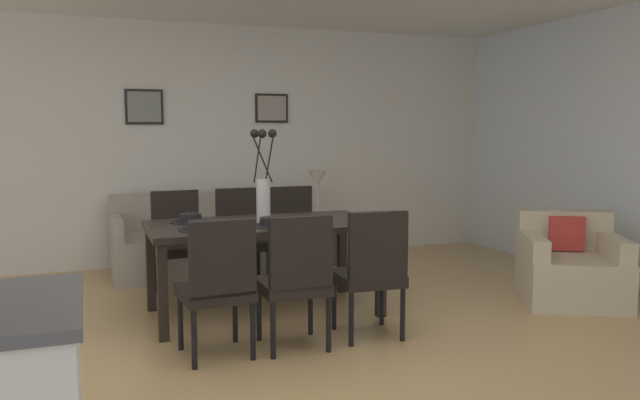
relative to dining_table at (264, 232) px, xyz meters
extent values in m
plane|color=tan|center=(-0.23, -1.05, -0.66)|extent=(9.00, 9.00, 0.00)
cube|color=silver|center=(-0.23, 2.20, 0.64)|extent=(9.00, 0.10, 2.60)
cube|color=black|center=(0.00, 0.00, 0.05)|extent=(1.80, 0.92, 0.05)
cube|color=black|center=(0.84, 0.40, -0.32)|extent=(0.07, 0.07, 0.69)
cube|color=black|center=(-0.84, 0.40, -0.32)|extent=(0.07, 0.07, 0.69)
cube|color=black|center=(0.84, -0.40, -0.32)|extent=(0.07, 0.07, 0.69)
cube|color=black|center=(-0.84, -0.40, -0.32)|extent=(0.07, 0.07, 0.69)
cube|color=black|center=(-0.55, -0.80, -0.24)|extent=(0.47, 0.47, 0.08)
cube|color=black|center=(-0.54, -0.99, 0.02)|extent=(0.42, 0.09, 0.48)
cylinder|color=black|center=(-0.38, -0.60, -0.47)|extent=(0.04, 0.04, 0.38)
cylinder|color=black|center=(-0.75, -0.63, -0.47)|extent=(0.04, 0.04, 0.38)
cylinder|color=black|center=(-0.35, -0.98, -0.47)|extent=(0.04, 0.04, 0.38)
cylinder|color=black|center=(-0.73, -1.01, -0.47)|extent=(0.04, 0.04, 0.38)
cube|color=black|center=(-0.55, 0.78, -0.24)|extent=(0.46, 0.46, 0.08)
cube|color=black|center=(-0.56, 0.97, 0.02)|extent=(0.42, 0.08, 0.48)
cylinder|color=black|center=(-0.73, 0.58, -0.47)|extent=(0.04, 0.04, 0.38)
cylinder|color=black|center=(-0.35, 0.60, -0.47)|extent=(0.04, 0.04, 0.38)
cylinder|color=black|center=(-0.75, 0.96, -0.47)|extent=(0.04, 0.04, 0.38)
cylinder|color=black|center=(-0.37, 0.98, -0.47)|extent=(0.04, 0.04, 0.38)
cube|color=black|center=(-0.03, -0.82, -0.24)|extent=(0.45, 0.45, 0.08)
cube|color=black|center=(-0.03, -1.01, 0.02)|extent=(0.42, 0.07, 0.48)
cylinder|color=black|center=(0.17, -0.63, -0.47)|extent=(0.04, 0.04, 0.38)
cylinder|color=black|center=(-0.21, -0.62, -0.47)|extent=(0.04, 0.04, 0.38)
cylinder|color=black|center=(0.16, -1.01, -0.47)|extent=(0.04, 0.04, 0.38)
cylinder|color=black|center=(-0.22, -1.00, -0.47)|extent=(0.04, 0.04, 0.38)
cube|color=black|center=(0.03, 0.82, -0.24)|extent=(0.45, 0.45, 0.08)
cube|color=black|center=(0.03, 1.01, 0.02)|extent=(0.42, 0.07, 0.48)
cylinder|color=black|center=(-0.16, 0.63, -0.47)|extent=(0.04, 0.04, 0.38)
cylinder|color=black|center=(0.22, 0.63, -0.47)|extent=(0.04, 0.04, 0.38)
cylinder|color=black|center=(-0.16, 1.01, -0.47)|extent=(0.04, 0.04, 0.38)
cylinder|color=black|center=(0.22, 1.01, -0.47)|extent=(0.04, 0.04, 0.38)
cube|color=black|center=(0.55, -0.78, -0.24)|extent=(0.47, 0.47, 0.08)
cube|color=black|center=(0.54, -0.97, 0.02)|extent=(0.42, 0.09, 0.48)
cylinder|color=black|center=(0.75, -0.61, -0.47)|extent=(0.04, 0.04, 0.38)
cylinder|color=black|center=(0.37, -0.58, -0.47)|extent=(0.04, 0.04, 0.38)
cylinder|color=black|center=(0.73, -0.98, -0.47)|extent=(0.04, 0.04, 0.38)
cylinder|color=black|center=(0.35, -0.96, -0.47)|extent=(0.04, 0.04, 0.38)
cube|color=black|center=(0.55, 0.80, -0.24)|extent=(0.45, 0.45, 0.08)
cube|color=black|center=(0.55, 0.99, 0.02)|extent=(0.42, 0.07, 0.48)
cylinder|color=black|center=(0.37, 0.61, -0.47)|extent=(0.04, 0.04, 0.38)
cylinder|color=black|center=(0.75, 0.62, -0.47)|extent=(0.04, 0.04, 0.38)
cylinder|color=black|center=(0.36, 0.99, -0.47)|extent=(0.04, 0.04, 0.38)
cylinder|color=black|center=(0.74, 1.00, -0.47)|extent=(0.04, 0.04, 0.38)
cylinder|color=silver|center=(0.00, 0.00, 0.25)|extent=(0.11, 0.11, 0.34)
cylinder|color=black|center=(0.06, 0.02, 0.58)|extent=(0.05, 0.12, 0.37)
sphere|color=black|center=(0.09, 0.03, 0.78)|extent=(0.07, 0.07, 0.07)
cylinder|color=black|center=(-0.03, 0.05, 0.58)|extent=(0.08, 0.05, 0.38)
sphere|color=black|center=(-0.05, 0.08, 0.78)|extent=(0.07, 0.07, 0.07)
cylinder|color=black|center=(-0.02, -0.06, 0.58)|extent=(0.15, 0.06, 0.36)
sphere|color=black|center=(-0.03, -0.09, 0.78)|extent=(0.07, 0.07, 0.07)
cylinder|color=black|center=(-0.54, -0.21, 0.08)|extent=(0.32, 0.32, 0.01)
cylinder|color=black|center=(-0.54, -0.21, 0.11)|extent=(0.17, 0.17, 0.06)
cylinder|color=black|center=(-0.54, -0.21, 0.13)|extent=(0.13, 0.13, 0.04)
cylinder|color=black|center=(-0.54, 0.21, 0.08)|extent=(0.32, 0.32, 0.01)
cylinder|color=black|center=(-0.54, 0.21, 0.11)|extent=(0.17, 0.17, 0.06)
cylinder|color=black|center=(-0.54, 0.21, 0.13)|extent=(0.13, 0.13, 0.04)
cylinder|color=black|center=(0.00, -0.21, 0.08)|extent=(0.32, 0.32, 0.01)
cylinder|color=black|center=(0.00, -0.21, 0.11)|extent=(0.17, 0.17, 0.06)
cylinder|color=black|center=(0.00, -0.21, 0.13)|extent=(0.13, 0.13, 0.04)
cube|color=#A89E8E|center=(-0.08, 1.60, -0.45)|extent=(2.02, 0.84, 0.42)
cube|color=#A89E8E|center=(-0.08, 1.94, -0.05)|extent=(2.02, 0.16, 0.38)
cube|color=#A89E8E|center=(0.88, 1.60, -0.14)|extent=(0.10, 0.84, 0.20)
cube|color=#A89E8E|center=(-1.04, 1.60, -0.14)|extent=(0.10, 0.84, 0.20)
cube|color=#3D2D23|center=(1.05, 1.61, -0.40)|extent=(0.36, 0.36, 0.52)
cylinder|color=beige|center=(1.05, 1.61, -0.10)|extent=(0.12, 0.12, 0.08)
cylinder|color=beige|center=(1.05, 1.61, 0.08)|extent=(0.02, 0.02, 0.30)
cone|color=silver|center=(1.05, 1.61, 0.28)|extent=(0.22, 0.22, 0.18)
cube|color=beige|center=(2.54, -0.61, -0.46)|extent=(1.08, 1.08, 0.40)
cube|color=beige|center=(2.69, -0.32, -0.09)|extent=(0.78, 0.51, 0.35)
cube|color=beige|center=(2.82, -0.78, -0.17)|extent=(0.44, 0.67, 0.18)
cube|color=beige|center=(2.24, -0.47, -0.17)|extent=(0.44, 0.67, 0.18)
cube|color=#C63833|center=(2.64, -0.41, -0.10)|extent=(0.30, 0.21, 0.30)
cube|color=black|center=(-0.69, 2.13, 1.04)|extent=(0.39, 0.02, 0.37)
cube|color=gray|center=(-0.69, 2.12, 1.04)|extent=(0.34, 0.01, 0.32)
cube|color=black|center=(0.69, 2.13, 1.04)|extent=(0.38, 0.02, 0.32)
cube|color=#9E9389|center=(0.69, 2.12, 1.04)|extent=(0.33, 0.01, 0.27)
camera|label=1|loc=(-1.33, -4.84, 0.83)|focal=35.82mm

